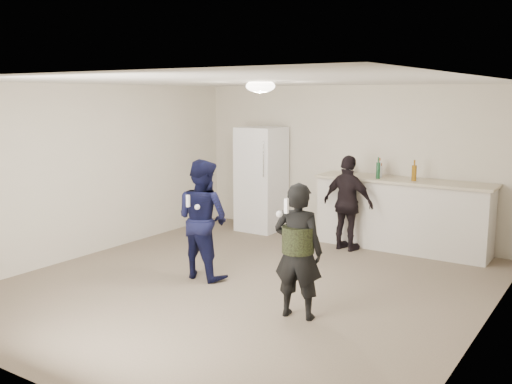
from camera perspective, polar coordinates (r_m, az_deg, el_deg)
The scene contains 21 objects.
floor at distance 7.22m, azimuth -0.88°, elevation -9.26°, with size 6.00×6.00×0.00m, color #6B5B4C.
ceiling at distance 6.83m, azimuth -0.94°, elevation 11.00°, with size 6.00×6.00×0.00m, color silver.
wall_back at distance 9.52m, azimuth 9.32°, elevation 2.96°, with size 6.00×6.00×0.00m, color beige.
wall_front at distance 4.79m, azimuth -21.61°, elevation -4.20°, with size 6.00×6.00×0.00m, color beige.
wall_left at distance 8.75m, azimuth -15.98°, elevation 2.13°, with size 6.00×6.00×0.00m, color beige.
wall_right at distance 5.85m, azimuth 21.97°, elevation -1.80°, with size 6.00×6.00×0.00m, color beige.
counter at distance 8.96m, azimuth 14.37°, elevation -2.33°, with size 2.60×0.56×1.05m, color beige.
counter_top at distance 8.87m, azimuth 14.52°, elevation 1.11°, with size 2.68×0.64×0.04m, color #C6B299.
fridge at distance 9.91m, azimuth 0.54°, elevation 1.31°, with size 0.70×0.70×1.80m, color white.
fridge_handle at distance 9.40m, azimuth 0.76°, elevation 3.31°, with size 0.02×0.02×0.60m, color silver.
ceiling_dome at distance 7.08m, azimuth 0.45°, elevation 10.55°, with size 0.36×0.36×0.16m, color white.
shaker at distance 9.31m, azimuth 9.46°, elevation 2.34°, with size 0.08×0.08×0.17m, color silver.
man at distance 7.36m, azimuth -5.36°, elevation -2.69°, with size 0.75×0.58×1.54m, color #101344.
woman at distance 6.03m, azimuth 4.22°, elevation -5.90°, with size 0.53×0.35×1.45m, color black.
camo_shorts at distance 6.00m, azimuth 4.24°, elevation -4.77°, with size 0.34×0.34×0.28m, color #283317.
spectator at distance 8.73m, azimuth 9.19°, elevation -1.11°, with size 0.85×0.35×1.45m, color black.
remote_man at distance 7.09m, azimuth -6.81°, elevation -0.89°, with size 0.04×0.04×0.15m, color white.
nunchuk_man at distance 7.05m, azimuth -5.89°, elevation -1.51°, with size 0.07×0.07×0.07m, color white.
remote_woman at distance 5.70m, azimuth 3.06°, elevation -1.40°, with size 0.04×0.04×0.15m, color white.
nunchuk_woman at distance 5.79m, azimuth 2.35°, elevation -2.22°, with size 0.07×0.07×0.07m, color silver.
bottle_cluster at distance 8.89m, azimuth 13.17°, elevation 2.04°, with size 0.68×0.32×0.25m.
Camera 1 is at (3.85, -5.64, 2.34)m, focal length 40.00 mm.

